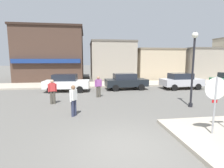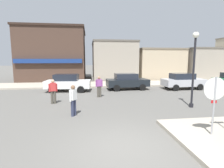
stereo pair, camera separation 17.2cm
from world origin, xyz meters
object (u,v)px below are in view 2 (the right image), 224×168
(stop_sign, at_px, (214,98))
(pedestrian_crossing_far, at_px, (53,91))
(parked_car_nearest, at_px, (68,82))
(lamp_post, at_px, (194,58))
(pedestrian_kerb_side, at_px, (73,99))
(parked_car_second, at_px, (127,81))
(parked_car_third, at_px, (183,81))
(pedestrian_crossing_near, at_px, (99,86))

(stop_sign, relative_size, pedestrian_crossing_far, 1.43)
(stop_sign, distance_m, parked_car_nearest, 12.35)
(lamp_post, height_order, parked_car_nearest, lamp_post)
(stop_sign, bearing_deg, pedestrian_kerb_side, 147.86)
(parked_car_second, height_order, pedestrian_crossing_far, pedestrian_crossing_far)
(parked_car_second, bearing_deg, lamp_post, -69.41)
(stop_sign, bearing_deg, parked_car_nearest, 121.32)
(parked_car_nearest, relative_size, parked_car_third, 1.02)
(pedestrian_crossing_near, height_order, pedestrian_crossing_far, same)
(parked_car_nearest, relative_size, pedestrian_crossing_far, 2.57)
(lamp_post, bearing_deg, stop_sign, -112.86)
(parked_car_third, bearing_deg, lamp_post, -115.26)
(parked_car_second, bearing_deg, stop_sign, -85.61)
(lamp_post, height_order, pedestrian_kerb_side, lamp_post)
(stop_sign, relative_size, parked_car_second, 0.56)
(lamp_post, bearing_deg, parked_car_second, 110.59)
(pedestrian_crossing_near, bearing_deg, parked_car_second, 47.31)
(lamp_post, relative_size, pedestrian_crossing_near, 2.82)
(pedestrian_crossing_far, bearing_deg, parked_car_second, 38.35)
(pedestrian_crossing_near, relative_size, pedestrian_kerb_side, 1.00)
(stop_sign, relative_size, parked_car_nearest, 0.56)
(parked_car_nearest, bearing_deg, parked_car_third, -1.38)
(lamp_post, distance_m, parked_car_nearest, 10.61)
(parked_car_nearest, xyz_separation_m, parked_car_third, (11.05, -0.27, 0.00))
(lamp_post, relative_size, parked_car_nearest, 1.10)
(parked_car_nearest, distance_m, pedestrian_kerb_side, 7.29)
(pedestrian_crossing_far, bearing_deg, pedestrian_kerb_side, -60.66)
(lamp_post, bearing_deg, pedestrian_kerb_side, -174.13)
(lamp_post, distance_m, pedestrian_crossing_near, 6.84)
(lamp_post, relative_size, parked_car_third, 1.12)
(parked_car_third, bearing_deg, parked_car_nearest, 178.62)
(pedestrian_crossing_far, distance_m, pedestrian_kerb_side, 3.12)
(pedestrian_kerb_side, bearing_deg, lamp_post, 5.87)
(pedestrian_crossing_far, bearing_deg, parked_car_nearest, 84.74)
(parked_car_second, bearing_deg, pedestrian_crossing_near, -132.69)
(lamp_post, xyz_separation_m, pedestrian_crossing_far, (-8.53, 2.00, -2.09))
(parked_car_second, relative_size, pedestrian_kerb_side, 2.54)
(lamp_post, height_order, parked_car_second, lamp_post)
(lamp_post, xyz_separation_m, pedestrian_crossing_near, (-5.42, 3.62, -2.09))
(parked_car_third, relative_size, pedestrian_crossing_near, 2.52)
(stop_sign, bearing_deg, pedestrian_crossing_near, 115.86)
(parked_car_nearest, distance_m, parked_car_third, 11.06)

